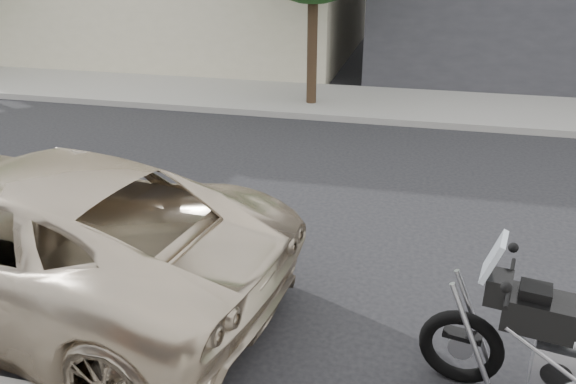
{
  "coord_description": "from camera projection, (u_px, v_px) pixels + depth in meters",
  "views": [
    {
      "loc": [
        -0.59,
        7.25,
        3.75
      ],
      "look_at": [
        0.9,
        1.04,
        0.9
      ],
      "focal_mm": 35.0,
      "sensor_mm": 36.0,
      "label": 1
    }
  ],
  "objects": [
    {
      "name": "ground",
      "position": [
        365.0,
        226.0,
        8.09
      ],
      "size": [
        120.0,
        120.0,
        0.0
      ],
      "primitive_type": "plane",
      "color": "black",
      "rests_on": "ground"
    },
    {
      "name": "far_sidewalk",
      "position": [
        395.0,
        105.0,
        13.83
      ],
      "size": [
        44.0,
        3.0,
        0.15
      ],
      "primitive_type": "cube",
      "color": "gray",
      "rests_on": "ground"
    },
    {
      "name": "minivan",
      "position": [
        27.0,
        232.0,
        6.19
      ],
      "size": [
        6.27,
        3.59,
        1.65
      ],
      "primitive_type": "imported",
      "rotation": [
        0.0,
        0.0,
        1.42
      ],
      "color": "#C3B297",
      "rests_on": "ground"
    }
  ]
}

